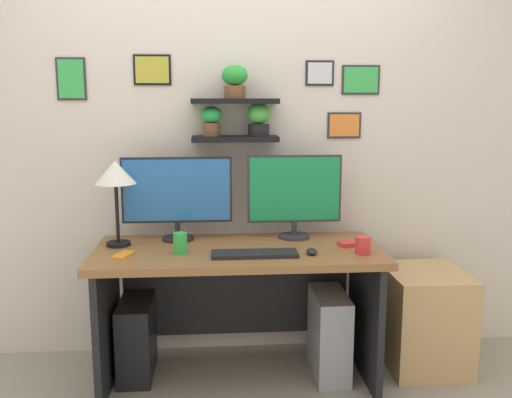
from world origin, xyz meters
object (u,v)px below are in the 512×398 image
(coffee_mug, at_px, (363,245))
(monitor_left, at_px, (177,194))
(water_cup, at_px, (180,243))
(computer_tower_left, at_px, (137,338))
(desk_lamp, at_px, (116,177))
(desk, at_px, (238,283))
(keyboard, at_px, (255,254))
(computer_tower_right, at_px, (329,334))
(scissors_tray, at_px, (350,244))
(drawer_cabinet, at_px, (424,319))
(cell_phone, at_px, (123,255))
(computer_mouse, at_px, (312,251))
(monitor_right, at_px, (294,193))

(coffee_mug, bearing_deg, monitor_left, 159.06)
(water_cup, relative_size, computer_tower_left, 0.25)
(coffee_mug, bearing_deg, desk_lamp, 168.54)
(desk, bearing_deg, water_cup, -156.29)
(desk, bearing_deg, coffee_mug, -18.00)
(keyboard, relative_size, computer_tower_right, 0.93)
(water_cup, bearing_deg, desk_lamp, 151.76)
(monitor_left, xyz_separation_m, scissors_tray, (0.94, -0.21, -0.25))
(keyboard, distance_m, drawer_cabinet, 1.14)
(cell_phone, distance_m, computer_tower_right, 1.22)
(desk_lamp, bearing_deg, water_cup, -28.24)
(computer_mouse, bearing_deg, computer_tower_left, 165.86)
(computer_mouse, xyz_separation_m, desk_lamp, (-1.02, 0.25, 0.36))
(computer_tower_left, distance_m, computer_tower_right, 1.08)
(monitor_left, relative_size, desk_lamp, 1.32)
(monitor_right, height_order, cell_phone, monitor_right)
(desk, distance_m, desk_lamp, 0.88)
(cell_phone, bearing_deg, monitor_left, 68.94)
(keyboard, height_order, computer_tower_left, keyboard)
(desk, xyz_separation_m, computer_tower_left, (-0.57, 0.04, -0.32))
(scissors_tray, bearing_deg, desk, 175.57)
(monitor_left, height_order, computer_mouse, monitor_left)
(desk, relative_size, drawer_cabinet, 2.69)
(monitor_left, bearing_deg, desk, -26.27)
(keyboard, bearing_deg, water_cup, 169.40)
(water_cup, relative_size, computer_tower_right, 0.23)
(monitor_left, bearing_deg, water_cup, -84.12)
(monitor_left, relative_size, cell_phone, 4.40)
(computer_mouse, height_order, water_cup, water_cup)
(desk, distance_m, computer_tower_right, 0.59)
(computer_mouse, relative_size, computer_tower_right, 0.19)
(keyboard, height_order, cell_phone, keyboard)
(computer_mouse, xyz_separation_m, water_cup, (-0.68, 0.06, 0.04))
(keyboard, distance_m, computer_tower_right, 0.70)
(keyboard, height_order, computer_tower_right, keyboard)
(desk, relative_size, monitor_left, 2.49)
(desk_lamp, height_order, drawer_cabinet, desk_lamp)
(keyboard, relative_size, cell_phone, 3.14)
(computer_mouse, bearing_deg, monitor_right, 96.42)
(keyboard, bearing_deg, monitor_left, 138.11)
(monitor_right, bearing_deg, computer_mouse, -83.58)
(desk, height_order, desk_lamp, desk_lamp)
(desk_lamp, relative_size, drawer_cabinet, 0.82)
(monitor_left, relative_size, drawer_cabinet, 1.08)
(desk, xyz_separation_m, keyboard, (0.08, -0.20, 0.22))
(monitor_right, xyz_separation_m, computer_tower_left, (-0.90, -0.12, -0.79))
(desk, distance_m, computer_tower_left, 0.65)
(monitor_right, distance_m, computer_tower_right, 0.82)
(drawer_cabinet, bearing_deg, computer_mouse, -162.09)
(water_cup, height_order, drawer_cabinet, water_cup)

